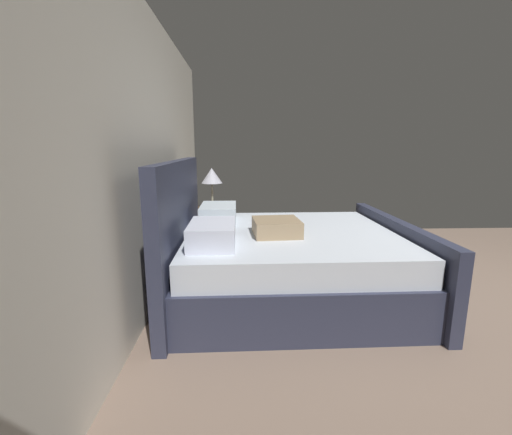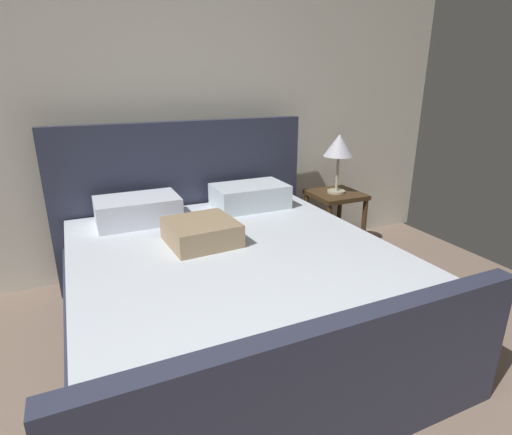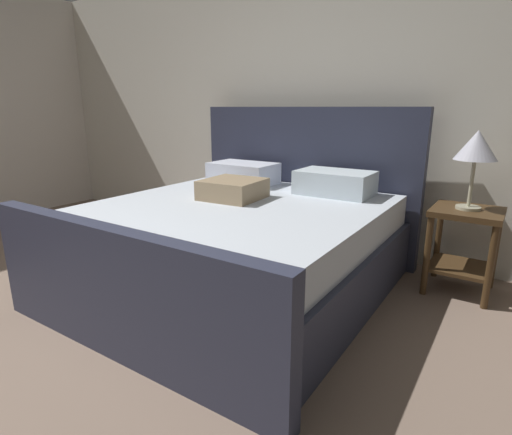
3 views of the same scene
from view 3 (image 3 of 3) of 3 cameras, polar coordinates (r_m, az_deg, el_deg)
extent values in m
cube|color=silver|center=(4.04, 2.97, 15.36)|extent=(6.16, 0.12, 2.56)
cube|color=#2E3247|center=(2.92, -2.63, -6.23)|extent=(1.92, 1.96, 0.40)
cube|color=#2E3247|center=(3.65, 6.74, 5.15)|extent=(2.02, 0.12, 1.27)
cube|color=#2E3247|center=(2.18, -18.81, -10.31)|extent=(2.02, 0.12, 0.71)
cube|color=silver|center=(2.82, -2.71, -0.35)|extent=(1.84, 1.90, 0.22)
cube|color=silver|center=(3.57, -1.80, 6.25)|extent=(0.56, 0.37, 0.18)
cube|color=silver|center=(3.16, 11.02, 4.82)|extent=(0.56, 0.37, 0.18)
cube|color=#9E8462|center=(2.97, -3.25, 4.02)|extent=(0.43, 0.43, 0.14)
cube|color=#46301A|center=(3.10, 27.56, 0.70)|extent=(0.44, 0.44, 0.04)
cube|color=#46301A|center=(3.22, 26.69, -6.22)|extent=(0.40, 0.40, 0.02)
cylinder|color=#46301A|center=(3.03, 22.86, -5.02)|extent=(0.04, 0.04, 0.56)
cylinder|color=#46301A|center=(2.99, 30.01, -6.16)|extent=(0.04, 0.04, 0.56)
cylinder|color=#46301A|center=(3.39, 24.17, -3.09)|extent=(0.04, 0.04, 0.56)
cylinder|color=#46301A|center=(3.35, 30.55, -4.08)|extent=(0.04, 0.04, 0.56)
cylinder|color=#B7B293|center=(3.10, 27.63, 1.23)|extent=(0.16, 0.16, 0.02)
cylinder|color=#B7B293|center=(3.07, 28.01, 4.24)|extent=(0.02, 0.02, 0.31)
cone|color=silver|center=(3.04, 28.60, 8.92)|extent=(0.27, 0.27, 0.19)
camera|label=1|loc=(5.38, -27.96, 14.79)|focal=23.91mm
camera|label=2|loc=(2.42, -56.83, 16.02)|focal=28.38mm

